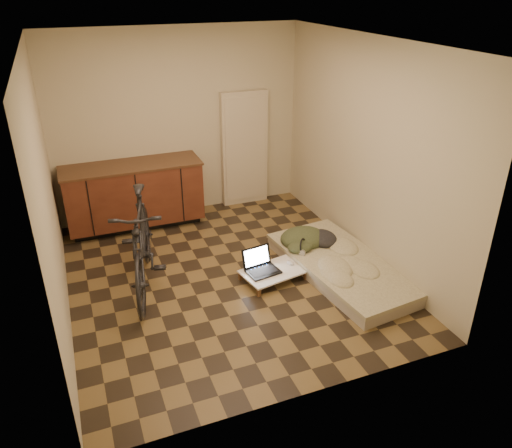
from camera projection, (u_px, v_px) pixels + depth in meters
name	position (u px, v px, depth m)	size (l,w,h in m)	color
room_shell	(223.00, 171.00, 5.27)	(3.50, 4.00, 2.60)	brown
cabinets	(134.00, 195.00, 6.81)	(1.84, 0.62, 0.91)	black
appliance_panel	(244.00, 149.00, 7.39)	(0.70, 0.10, 1.70)	beige
bicycle	(141.00, 238.00, 5.41)	(0.55, 1.85, 1.20)	black
futon	(343.00, 266.00, 5.87)	(1.17, 2.08, 0.17)	#AB9F89
clothing_pile	(309.00, 233.00, 6.18)	(0.61, 0.51, 0.25)	#343D24
headphones	(303.00, 246.00, 5.99)	(0.22, 0.21, 0.15)	black
lap_desk	(273.00, 272.00, 5.73)	(0.77, 0.58, 0.12)	brown
laptop	(261.00, 266.00, 5.71)	(0.41, 0.37, 0.25)	black
mouse	(290.00, 263.00, 5.85)	(0.06, 0.11, 0.04)	silver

